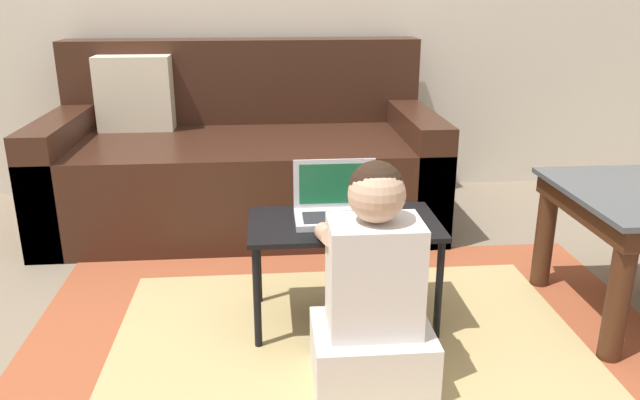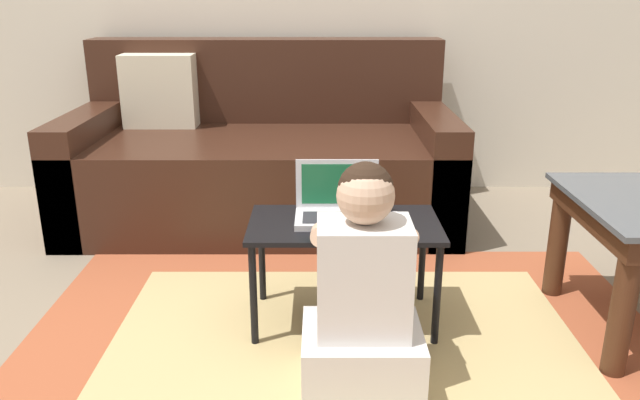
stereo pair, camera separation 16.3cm
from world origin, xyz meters
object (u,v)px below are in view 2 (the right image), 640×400
(couch, at_px, (260,159))
(laptop_desk, at_px, (343,234))
(laptop, at_px, (336,210))
(computer_mouse, at_px, (395,219))
(person_seated, at_px, (362,297))

(couch, bearing_deg, laptop_desk, -71.35)
(couch, relative_size, laptop, 6.58)
(computer_mouse, bearing_deg, person_seated, -111.05)
(couch, distance_m, person_seated, 1.50)
(laptop_desk, relative_size, computer_mouse, 5.59)
(couch, bearing_deg, person_seated, -74.24)
(person_seated, bearing_deg, couch, 105.76)
(laptop_desk, xyz_separation_m, computer_mouse, (0.17, -0.02, 0.06))
(couch, distance_m, laptop, 1.12)
(couch, relative_size, person_seated, 2.72)
(laptop_desk, distance_m, computer_mouse, 0.18)
(person_seated, bearing_deg, laptop_desk, 96.42)
(computer_mouse, height_order, person_seated, person_seated)
(laptop, height_order, computer_mouse, laptop)
(computer_mouse, bearing_deg, laptop, 165.77)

